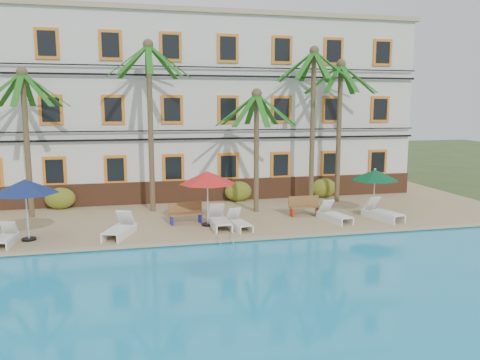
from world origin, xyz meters
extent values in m
plane|color=#384C23|center=(0.00, 0.00, 0.00)|extent=(100.00, 100.00, 0.00)
cube|color=tan|center=(0.00, 5.00, 0.12)|extent=(30.00, 12.00, 0.25)
cube|color=#1C9FD6|center=(0.00, -7.00, 0.10)|extent=(26.00, 12.00, 0.20)
cube|color=tan|center=(0.00, -0.90, 0.28)|extent=(30.00, 0.35, 0.06)
cube|color=silver|center=(0.00, 10.00, 5.25)|extent=(25.00, 6.00, 10.00)
cube|color=brown|center=(0.00, 6.94, 0.85)|extent=(25.00, 0.12, 1.20)
cube|color=tan|center=(0.00, 10.00, 10.35)|extent=(25.40, 6.40, 0.25)
cube|color=orange|center=(-7.50, 6.95, 2.15)|extent=(1.15, 0.10, 1.50)
cube|color=black|center=(-7.50, 6.90, 2.15)|extent=(0.85, 0.04, 1.20)
cube|color=orange|center=(-4.50, 6.95, 2.15)|extent=(1.15, 0.10, 1.50)
cube|color=black|center=(-4.50, 6.90, 2.15)|extent=(0.85, 0.04, 1.20)
cube|color=orange|center=(-1.50, 6.95, 2.15)|extent=(1.15, 0.10, 1.50)
cube|color=black|center=(-1.50, 6.90, 2.15)|extent=(0.85, 0.04, 1.20)
cube|color=orange|center=(1.50, 6.95, 2.15)|extent=(1.15, 0.10, 1.50)
cube|color=black|center=(1.50, 6.90, 2.15)|extent=(0.85, 0.04, 1.20)
cube|color=orange|center=(4.50, 6.95, 2.15)|extent=(1.15, 0.10, 1.50)
cube|color=black|center=(4.50, 6.90, 2.15)|extent=(0.85, 0.04, 1.20)
cube|color=orange|center=(7.50, 6.95, 2.15)|extent=(1.15, 0.10, 1.50)
cube|color=black|center=(7.50, 6.90, 2.15)|extent=(0.85, 0.04, 1.20)
cube|color=orange|center=(10.50, 6.95, 2.15)|extent=(1.15, 0.10, 1.50)
cube|color=black|center=(10.50, 6.90, 2.15)|extent=(0.85, 0.04, 1.20)
cube|color=orange|center=(-7.50, 6.95, 5.25)|extent=(1.15, 0.10, 1.50)
cube|color=black|center=(-7.50, 6.90, 5.25)|extent=(0.85, 0.04, 1.20)
cube|color=orange|center=(-4.50, 6.95, 5.25)|extent=(1.15, 0.10, 1.50)
cube|color=black|center=(-4.50, 6.90, 5.25)|extent=(0.85, 0.04, 1.20)
cube|color=orange|center=(-1.50, 6.95, 5.25)|extent=(1.15, 0.10, 1.50)
cube|color=black|center=(-1.50, 6.90, 5.25)|extent=(0.85, 0.04, 1.20)
cube|color=orange|center=(1.50, 6.95, 5.25)|extent=(1.15, 0.10, 1.50)
cube|color=black|center=(1.50, 6.90, 5.25)|extent=(0.85, 0.04, 1.20)
cube|color=orange|center=(4.50, 6.95, 5.25)|extent=(1.15, 0.10, 1.50)
cube|color=black|center=(4.50, 6.90, 5.25)|extent=(0.85, 0.04, 1.20)
cube|color=orange|center=(7.50, 6.95, 5.25)|extent=(1.15, 0.10, 1.50)
cube|color=black|center=(7.50, 6.90, 5.25)|extent=(0.85, 0.04, 1.20)
cube|color=orange|center=(10.50, 6.95, 5.25)|extent=(1.15, 0.10, 1.50)
cube|color=black|center=(10.50, 6.90, 5.25)|extent=(0.85, 0.04, 1.20)
cube|color=orange|center=(-7.50, 6.95, 8.45)|extent=(1.15, 0.10, 1.50)
cube|color=black|center=(-7.50, 6.90, 8.45)|extent=(0.85, 0.04, 1.20)
cube|color=orange|center=(-4.50, 6.95, 8.45)|extent=(1.15, 0.10, 1.50)
cube|color=black|center=(-4.50, 6.90, 8.45)|extent=(0.85, 0.04, 1.20)
cube|color=orange|center=(-1.50, 6.95, 8.45)|extent=(1.15, 0.10, 1.50)
cube|color=black|center=(-1.50, 6.90, 8.45)|extent=(0.85, 0.04, 1.20)
cube|color=orange|center=(1.50, 6.95, 8.45)|extent=(1.15, 0.10, 1.50)
cube|color=black|center=(1.50, 6.90, 8.45)|extent=(0.85, 0.04, 1.20)
cube|color=orange|center=(4.50, 6.95, 8.45)|extent=(1.15, 0.10, 1.50)
cube|color=black|center=(4.50, 6.90, 8.45)|extent=(0.85, 0.04, 1.20)
cube|color=orange|center=(7.50, 6.95, 8.45)|extent=(1.15, 0.10, 1.50)
cube|color=black|center=(7.50, 6.90, 8.45)|extent=(0.85, 0.04, 1.20)
cube|color=orange|center=(10.50, 6.95, 8.45)|extent=(1.15, 0.10, 1.50)
cube|color=black|center=(10.50, 6.90, 8.45)|extent=(0.85, 0.04, 1.20)
cube|color=black|center=(0.00, 6.80, 3.70)|extent=(25.00, 0.08, 0.10)
cube|color=black|center=(0.00, 6.80, 4.15)|extent=(25.00, 0.08, 0.06)
cube|color=black|center=(0.00, 6.80, 7.00)|extent=(25.00, 0.08, 0.10)
cube|color=black|center=(0.00, 6.80, 7.45)|extent=(25.00, 0.08, 0.06)
cylinder|color=brown|center=(-8.32, 5.06, 3.59)|extent=(0.26, 0.26, 6.68)
sphere|color=brown|center=(-8.32, 5.06, 6.93)|extent=(0.50, 0.50, 0.50)
cube|color=#1A5E16|center=(-8.32, 6.05, 6.17)|extent=(0.28, 2.00, 1.54)
cube|color=#1A5E16|center=(-9.03, 5.76, 6.17)|extent=(1.61, 1.61, 1.54)
cube|color=#1A5E16|center=(-9.03, 4.35, 6.17)|extent=(1.61, 1.61, 1.54)
cube|color=#1A5E16|center=(-8.32, 4.06, 6.17)|extent=(0.28, 2.00, 1.54)
cube|color=#1A5E16|center=(-7.62, 4.35, 6.17)|extent=(1.61, 1.61, 1.54)
cube|color=#1A5E16|center=(-7.33, 5.06, 6.17)|extent=(2.00, 0.28, 1.54)
cube|color=#1A5E16|center=(-7.62, 5.76, 6.17)|extent=(1.61, 1.61, 1.54)
cylinder|color=brown|center=(-2.70, 5.13, 4.28)|extent=(0.26, 0.26, 8.06)
sphere|color=brown|center=(-2.70, 5.13, 8.31)|extent=(0.50, 0.50, 0.50)
cube|color=#1A5E16|center=(-2.70, 6.12, 7.55)|extent=(0.28, 2.00, 1.54)
cube|color=#1A5E16|center=(-3.40, 5.83, 7.55)|extent=(1.61, 1.61, 1.54)
cube|color=#1A5E16|center=(-3.69, 5.13, 7.55)|extent=(2.00, 0.28, 1.54)
cube|color=#1A5E16|center=(-3.40, 4.43, 7.55)|extent=(1.61, 1.61, 1.54)
cube|color=#1A5E16|center=(-2.70, 4.14, 7.55)|extent=(0.28, 2.00, 1.54)
cube|color=#1A5E16|center=(-2.00, 4.43, 7.55)|extent=(1.61, 1.61, 1.54)
cube|color=#1A5E16|center=(-1.71, 5.13, 7.55)|extent=(2.00, 0.28, 1.54)
cube|color=#1A5E16|center=(-2.00, 5.83, 7.55)|extent=(1.61, 1.61, 1.54)
cylinder|color=brown|center=(2.29, 3.90, 3.13)|extent=(0.26, 0.26, 5.76)
sphere|color=brown|center=(2.29, 3.90, 6.01)|extent=(0.50, 0.50, 0.50)
cube|color=#1A5E16|center=(2.29, 4.89, 5.25)|extent=(0.28, 2.00, 1.54)
cube|color=#1A5E16|center=(1.59, 4.60, 5.25)|extent=(1.61, 1.61, 1.54)
cube|color=#1A5E16|center=(1.30, 3.90, 5.25)|extent=(2.00, 0.28, 1.54)
cube|color=#1A5E16|center=(1.59, 3.19, 5.25)|extent=(1.61, 1.61, 1.54)
cube|color=#1A5E16|center=(2.29, 2.90, 5.25)|extent=(0.28, 2.00, 1.54)
cube|color=#1A5E16|center=(3.00, 3.19, 5.25)|extent=(1.61, 1.61, 1.54)
cube|color=#1A5E16|center=(3.29, 3.90, 5.25)|extent=(2.00, 0.28, 1.54)
cube|color=#1A5E16|center=(3.00, 4.60, 5.25)|extent=(1.61, 1.61, 1.54)
cylinder|color=brown|center=(5.66, 5.15, 4.24)|extent=(0.26, 0.26, 7.98)
sphere|color=brown|center=(5.66, 5.15, 8.23)|extent=(0.50, 0.50, 0.50)
cube|color=#1A5E16|center=(5.66, 6.14, 7.47)|extent=(0.28, 2.00, 1.54)
cube|color=#1A5E16|center=(4.95, 5.85, 7.47)|extent=(1.61, 1.61, 1.54)
cube|color=#1A5E16|center=(4.66, 5.15, 7.47)|extent=(2.00, 0.28, 1.54)
cube|color=#1A5E16|center=(4.95, 4.45, 7.47)|extent=(1.61, 1.61, 1.54)
cube|color=#1A5E16|center=(5.66, 4.16, 7.47)|extent=(0.28, 2.00, 1.54)
cube|color=#1A5E16|center=(6.36, 4.45, 7.47)|extent=(1.61, 1.61, 1.54)
cube|color=#1A5E16|center=(6.65, 5.15, 7.47)|extent=(2.00, 0.28, 1.54)
cube|color=#1A5E16|center=(6.36, 5.85, 7.47)|extent=(1.61, 1.61, 1.54)
cylinder|color=brown|center=(7.26, 5.38, 3.93)|extent=(0.26, 0.26, 7.37)
sphere|color=brown|center=(7.26, 5.38, 7.62)|extent=(0.50, 0.50, 0.50)
cube|color=#1A5E16|center=(7.26, 6.37, 6.86)|extent=(0.28, 2.00, 1.54)
cube|color=#1A5E16|center=(6.56, 6.08, 6.86)|extent=(1.61, 1.61, 1.54)
cube|color=#1A5E16|center=(6.27, 5.38, 6.86)|extent=(2.00, 0.28, 1.54)
cube|color=#1A5E16|center=(6.56, 4.68, 6.86)|extent=(1.61, 1.61, 1.54)
cube|color=#1A5E16|center=(7.26, 4.39, 6.86)|extent=(0.28, 2.00, 1.54)
cube|color=#1A5E16|center=(7.96, 4.68, 6.86)|extent=(1.61, 1.61, 1.54)
cube|color=#1A5E16|center=(8.25, 5.38, 6.86)|extent=(2.00, 0.28, 1.54)
cube|color=#1A5E16|center=(7.96, 6.08, 6.86)|extent=(1.61, 1.61, 1.54)
ellipsoid|color=#255A19|center=(-7.26, 6.60, 0.80)|extent=(1.50, 0.90, 1.10)
ellipsoid|color=#255A19|center=(1.98, 6.60, 0.80)|extent=(1.50, 0.90, 1.10)
ellipsoid|color=#255A19|center=(6.99, 6.60, 0.80)|extent=(1.50, 0.90, 1.10)
cylinder|color=black|center=(-7.62, 0.92, 0.29)|extent=(0.55, 0.55, 0.08)
cylinder|color=silver|center=(-7.62, 0.92, 1.44)|extent=(0.06, 0.06, 2.37)
cone|color=navy|center=(-7.62, 0.92, 2.38)|extent=(2.47, 2.47, 0.54)
sphere|color=silver|center=(-7.62, 0.92, 2.67)|extent=(0.10, 0.10, 0.10)
cylinder|color=black|center=(-0.46, 1.67, 0.29)|extent=(0.55, 0.55, 0.08)
cylinder|color=silver|center=(-0.46, 1.67, 1.44)|extent=(0.06, 0.06, 2.37)
cone|color=red|center=(-0.46, 1.67, 2.38)|extent=(2.47, 2.47, 0.54)
sphere|color=silver|center=(-0.46, 1.67, 2.67)|extent=(0.10, 0.10, 0.10)
cylinder|color=black|center=(7.65, 2.01, 0.29)|extent=(0.50, 0.50, 0.07)
cylinder|color=silver|center=(7.65, 2.01, 1.33)|extent=(0.06, 0.06, 2.16)
cone|color=#074B27|center=(7.65, 2.01, 2.18)|extent=(2.25, 2.25, 0.49)
sphere|color=silver|center=(7.65, 2.01, 2.45)|extent=(0.10, 0.10, 0.10)
cube|color=white|center=(-8.36, 0.22, 0.54)|extent=(0.59, 1.21, 0.05)
cube|color=white|center=(-8.32, 1.05, 0.75)|extent=(0.57, 0.46, 0.59)
cube|color=white|center=(-8.07, 0.44, 0.39)|extent=(0.12, 1.69, 0.27)
cube|color=white|center=(-4.29, 0.44, 0.60)|extent=(1.11, 1.55, 0.07)
cube|color=white|center=(-3.94, 1.35, 0.85)|extent=(0.79, 0.72, 0.70)
cube|color=white|center=(-4.50, 0.80, 0.41)|extent=(0.77, 1.90, 0.33)
cube|color=white|center=(-3.89, 0.58, 0.41)|extent=(0.77, 1.90, 0.33)
cube|color=white|center=(-0.03, 0.90, 0.60)|extent=(0.71, 1.44, 0.07)
cube|color=white|center=(-0.06, 1.89, 0.85)|extent=(0.67, 0.55, 0.71)
cube|color=white|center=(-0.36, 1.17, 0.41)|extent=(0.14, 2.02, 0.33)
cube|color=white|center=(0.29, 1.19, 0.41)|extent=(0.14, 2.02, 0.33)
cube|color=white|center=(0.78, 0.60, 0.55)|extent=(0.77, 1.30, 0.06)
cube|color=white|center=(0.63, 1.42, 0.76)|extent=(0.63, 0.54, 0.61)
cube|color=white|center=(0.46, 0.78, 0.39)|extent=(0.36, 1.71, 0.28)
cube|color=white|center=(1.01, 0.88, 0.39)|extent=(0.36, 1.71, 0.28)
cube|color=white|center=(5.32, 0.92, 0.58)|extent=(0.91, 1.44, 0.06)
cube|color=white|center=(5.10, 1.82, 0.81)|extent=(0.71, 0.62, 0.66)
cube|color=white|center=(4.96, 1.10, 0.40)|extent=(0.50, 1.86, 0.31)
cube|color=white|center=(5.56, 1.24, 0.40)|extent=(0.50, 1.86, 0.31)
cube|color=white|center=(7.68, 0.78, 0.61)|extent=(1.05, 1.57, 0.07)
cube|color=white|center=(7.40, 1.74, 0.86)|extent=(0.79, 0.70, 0.72)
cube|color=white|center=(7.28, 0.95, 0.42)|extent=(0.64, 1.99, 0.33)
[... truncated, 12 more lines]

